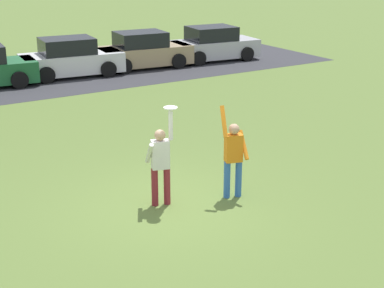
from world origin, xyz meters
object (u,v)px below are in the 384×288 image
Objects in this scene: person_defender at (233,154)px; frisbee_disc at (170,108)px; person_catcher at (160,161)px; parked_car_silver at (213,45)px; parked_car_white at (71,59)px; parked_car_tan at (143,51)px.

person_defender is 7.30× the size of frisbee_disc.
parked_car_silver is (9.91, 12.86, -0.25)m from person_catcher.
frisbee_disc is at bearing 0.00° from person_defender.
frisbee_disc reaches higher than parked_car_white.
parked_car_silver is (3.63, -0.18, 0.00)m from parked_car_tan.
frisbee_disc is 0.07× the size of parked_car_white.
parked_car_white is at bearing -78.78° from person_defender.
person_catcher is 1.02× the size of person_defender.
parked_car_white is at bearing 78.41° from frisbee_disc.
person_catcher is 1.57m from person_defender.
person_catcher is at bearing 0.00° from person_defender.
frisbee_disc reaches higher than parked_car_tan.
person_catcher reaches higher than parked_car_tan.
person_defender is at bearing -17.14° from frisbee_disc.
frisbee_disc is 0.07× the size of parked_car_silver.
person_defender reaches higher than parked_car_white.
person_catcher is 0.49× the size of parked_car_tan.
person_catcher is 1.13m from frisbee_disc.
person_catcher reaches higher than person_defender.
person_catcher is at bearing -122.10° from parked_car_silver.
person_catcher is 0.49× the size of parked_car_silver.
parked_car_white and parked_car_tan have the same top height.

